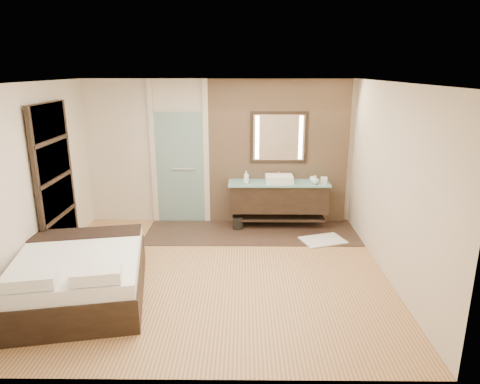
{
  "coord_description": "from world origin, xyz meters",
  "views": [
    {
      "loc": [
        0.46,
        -5.68,
        2.87
      ],
      "look_at": [
        0.4,
        0.6,
        1.05
      ],
      "focal_mm": 32.0,
      "sensor_mm": 36.0,
      "label": 1
    }
  ],
  "objects_px": {
    "vanity": "(278,197)",
    "mirror_unit": "(279,138)",
    "bed": "(80,276)",
    "waste_bin": "(238,223)"
  },
  "relations": [
    {
      "from": "vanity",
      "to": "mirror_unit",
      "type": "height_order",
      "value": "mirror_unit"
    },
    {
      "from": "bed",
      "to": "waste_bin",
      "type": "bearing_deg",
      "value": 40.36
    },
    {
      "from": "vanity",
      "to": "waste_bin",
      "type": "xyz_separation_m",
      "value": [
        -0.76,
        -0.17,
        -0.46
      ]
    },
    {
      "from": "vanity",
      "to": "bed",
      "type": "xyz_separation_m",
      "value": [
        -2.75,
        -2.65,
        -0.27
      ]
    },
    {
      "from": "vanity",
      "to": "mirror_unit",
      "type": "bearing_deg",
      "value": 90.0
    },
    {
      "from": "mirror_unit",
      "to": "waste_bin",
      "type": "relative_size",
      "value": 4.49
    },
    {
      "from": "waste_bin",
      "to": "vanity",
      "type": "bearing_deg",
      "value": 12.58
    },
    {
      "from": "vanity",
      "to": "mirror_unit",
      "type": "xyz_separation_m",
      "value": [
        0.0,
        0.24,
        1.07
      ]
    },
    {
      "from": "vanity",
      "to": "bed",
      "type": "height_order",
      "value": "vanity"
    },
    {
      "from": "vanity",
      "to": "waste_bin",
      "type": "distance_m",
      "value": 0.9
    }
  ]
}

